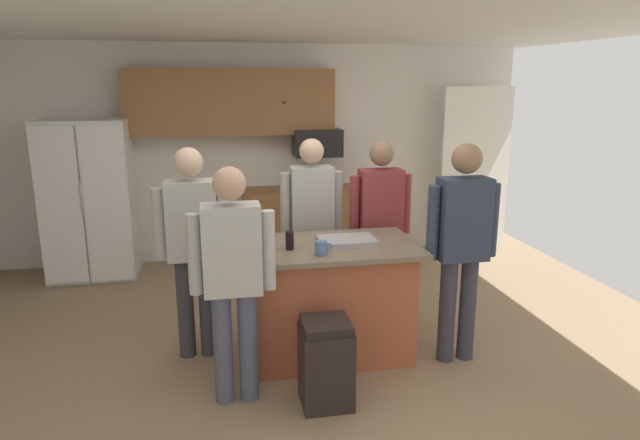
# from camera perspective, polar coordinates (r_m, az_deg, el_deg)

# --- Properties ---
(floor) EXTENTS (7.04, 7.04, 0.00)m
(floor) POSITION_cam_1_polar(r_m,az_deg,el_deg) (4.63, -1.97, -13.75)
(floor) COLOR #937A5B
(floor) RESTS_ON ground
(ceiling) EXTENTS (7.04, 7.04, 0.00)m
(ceiling) POSITION_cam_1_polar(r_m,az_deg,el_deg) (4.13, -2.29, 20.15)
(ceiling) COLOR white
(back_wall) EXTENTS (6.40, 0.10, 2.60)m
(back_wall) POSITION_cam_1_polar(r_m,az_deg,el_deg) (6.94, -5.67, 6.83)
(back_wall) COLOR white
(back_wall) RESTS_ON ground
(french_door_window_panel) EXTENTS (0.90, 0.06, 2.00)m
(french_door_window_panel) POSITION_cam_1_polar(r_m,az_deg,el_deg) (7.29, 15.57, 5.15)
(french_door_window_panel) COLOR white
(french_door_window_panel) RESTS_ON ground
(cabinet_run_upper) EXTENTS (2.40, 0.38, 0.75)m
(cabinet_run_upper) POSITION_cam_1_polar(r_m,az_deg,el_deg) (6.66, -9.14, 11.83)
(cabinet_run_upper) COLOR #936038
(cabinet_run_lower) EXTENTS (1.80, 0.63, 0.90)m
(cabinet_run_lower) POSITION_cam_1_polar(r_m,az_deg,el_deg) (6.86, -0.26, -0.41)
(cabinet_run_lower) COLOR #936038
(cabinet_run_lower) RESTS_ON ground
(refrigerator) EXTENTS (0.93, 0.76, 1.77)m
(refrigerator) POSITION_cam_1_polar(r_m,az_deg,el_deg) (6.70, -22.52, 1.97)
(refrigerator) COLOR white
(refrigerator) RESTS_ON ground
(microwave_over_range) EXTENTS (0.56, 0.40, 0.32)m
(microwave_over_range) POSITION_cam_1_polar(r_m,az_deg,el_deg) (6.70, -0.30, 7.94)
(microwave_over_range) COLOR black
(kitchen_island) EXTENTS (1.41, 0.85, 0.93)m
(kitchen_island) POSITION_cam_1_polar(r_m,az_deg,el_deg) (4.48, 0.73, -8.15)
(kitchen_island) COLOR #AD5638
(kitchen_island) RESTS_ON ground
(person_guest_right) EXTENTS (0.57, 0.22, 1.64)m
(person_guest_right) POSITION_cam_1_polar(r_m,az_deg,el_deg) (3.72, -8.94, -5.23)
(person_guest_right) COLOR #4C5166
(person_guest_right) RESTS_ON ground
(person_host_foreground) EXTENTS (0.57, 0.22, 1.65)m
(person_host_foreground) POSITION_cam_1_polar(r_m,az_deg,el_deg) (5.06, 6.18, 0.09)
(person_host_foreground) COLOR #4C5166
(person_host_foreground) RESTS_ON ground
(person_elder_center) EXTENTS (0.57, 0.23, 1.72)m
(person_elder_center) POSITION_cam_1_polar(r_m,az_deg,el_deg) (4.36, 14.33, -1.86)
(person_elder_center) COLOR #383842
(person_elder_center) RESTS_ON ground
(person_guest_by_door) EXTENTS (0.57, 0.22, 1.67)m
(person_guest_by_door) POSITION_cam_1_polar(r_m,az_deg,el_deg) (5.05, -0.85, 0.35)
(person_guest_by_door) COLOR #232D4C
(person_guest_by_door) RESTS_ON ground
(person_guest_left) EXTENTS (0.57, 0.22, 1.68)m
(person_guest_left) POSITION_cam_1_polar(r_m,az_deg,el_deg) (4.41, -12.93, -1.94)
(person_guest_left) COLOR #383842
(person_guest_left) RESTS_ON ground
(mug_blue_stoneware) EXTENTS (0.12, 0.08, 0.10)m
(mug_blue_stoneware) POSITION_cam_1_polar(r_m,az_deg,el_deg) (4.48, -6.09, -1.36)
(mug_blue_stoneware) COLOR #4C6B99
(mug_blue_stoneware) RESTS_ON kitchen_island
(mug_ceramic_white) EXTENTS (0.13, 0.09, 0.10)m
(mug_ceramic_white) POSITION_cam_1_polar(r_m,az_deg,el_deg) (4.06, 0.12, -2.88)
(mug_ceramic_white) COLOR #4C6B99
(mug_ceramic_white) RESTS_ON kitchen_island
(tumbler_amber) EXTENTS (0.06, 0.06, 0.14)m
(tumbler_amber) POSITION_cam_1_polar(r_m,az_deg,el_deg) (4.19, -3.13, -2.10)
(tumbler_amber) COLOR black
(tumbler_amber) RESTS_ON kitchen_island
(serving_tray) EXTENTS (0.44, 0.30, 0.04)m
(serving_tray) POSITION_cam_1_polar(r_m,az_deg,el_deg) (4.36, 2.74, -2.12)
(serving_tray) COLOR #B7B7BC
(serving_tray) RESTS_ON kitchen_island
(trash_bin) EXTENTS (0.34, 0.34, 0.61)m
(trash_bin) POSITION_cam_1_polar(r_m,az_deg,el_deg) (3.90, 0.60, -14.43)
(trash_bin) COLOR black
(trash_bin) RESTS_ON ground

